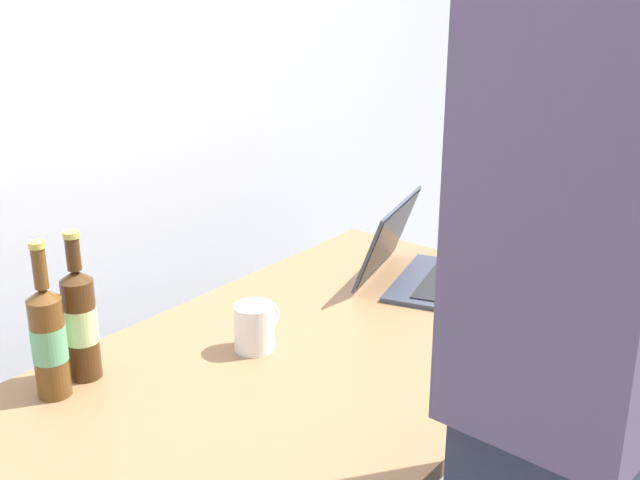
{
  "coord_description": "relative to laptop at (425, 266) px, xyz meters",
  "views": [
    {
      "loc": [
        -1.16,
        -0.95,
        1.53
      ],
      "look_at": [
        0.05,
        0.0,
        0.98
      ],
      "focal_mm": 44.78,
      "sensor_mm": 36.0,
      "label": 1
    }
  ],
  "objects": [
    {
      "name": "beer_bottle_green",
      "position": [
        -0.92,
        0.27,
        0.07
      ],
      "size": [
        0.07,
        0.07,
        0.31
      ],
      "color": "brown",
      "rests_on": "desk"
    },
    {
      "name": "laptop",
      "position": [
        0.0,
        0.0,
        0.0
      ],
      "size": [
        0.4,
        0.39,
        0.21
      ],
      "color": "#383D4C",
      "rests_on": "desk"
    },
    {
      "name": "desk",
      "position": [
        -0.51,
        -0.02,
        -0.16
      ],
      "size": [
        1.5,
        0.82,
        0.73
      ],
      "color": "olive",
      "rests_on": "ground"
    },
    {
      "name": "person_figure",
      "position": [
        -0.69,
        -0.68,
        0.12
      ],
      "size": [
        0.48,
        0.31,
        1.8
      ],
      "color": "#2D3347",
      "rests_on": "ground"
    },
    {
      "name": "back_wall",
      "position": [
        -0.51,
        0.76,
        0.52
      ],
      "size": [
        6.0,
        0.1,
        2.6
      ],
      "primitive_type": "cube",
      "color": "silver",
      "rests_on": "ground"
    },
    {
      "name": "beer_bottle_dark",
      "position": [
        -0.84,
        0.28,
        0.08
      ],
      "size": [
        0.07,
        0.07,
        0.31
      ],
      "color": "#472B14",
      "rests_on": "desk"
    },
    {
      "name": "coffee_mug",
      "position": [
        -0.54,
        0.1,
        0.01
      ],
      "size": [
        0.12,
        0.09,
        0.1
      ],
      "color": "white",
      "rests_on": "desk"
    }
  ]
}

